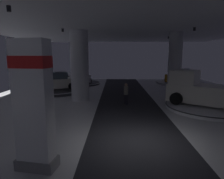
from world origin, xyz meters
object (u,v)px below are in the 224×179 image
(column_right, at_px, (175,65))
(visitor_walking_near, at_px, (126,92))
(display_platform_deep_left, at_px, (79,83))
(display_platform_far_left, at_px, (55,91))
(brand_sign_pylon, at_px, (34,105))
(pickup_truck_mid_right, at_px, (205,91))
(display_car_far_left, at_px, (55,81))
(display_car_deep_left, at_px, (79,76))
(display_car_deep_right, at_px, (180,76))
(display_platform_deep_right, at_px, (179,83))
(column_left, at_px, (80,66))
(display_platform_mid_right, at_px, (208,107))

(column_right, relative_size, visitor_walking_near, 3.46)
(display_platform_deep_left, distance_m, display_platform_far_left, 5.78)
(brand_sign_pylon, bearing_deg, display_platform_deep_left, 96.12)
(pickup_truck_mid_right, bearing_deg, display_car_far_left, 154.24)
(display_car_deep_left, height_order, visitor_walking_near, display_car_deep_left)
(display_platform_deep_left, distance_m, display_car_deep_left, 0.87)
(display_car_deep_right, bearing_deg, pickup_truck_mid_right, -99.97)
(display_platform_deep_right, relative_size, display_car_deep_right, 1.36)
(brand_sign_pylon, bearing_deg, column_right, 55.57)
(display_platform_deep_right, bearing_deg, display_platform_far_left, -156.88)
(display_car_far_left, height_order, visitor_walking_near, display_car_far_left)
(column_left, distance_m, display_platform_far_left, 5.18)
(display_platform_far_left, xyz_separation_m, display_car_far_left, (0.03, 0.01, 0.90))
(display_car_far_left, bearing_deg, display_car_deep_left, 77.18)
(column_right, height_order, display_car_deep_left, column_right)
(column_left, distance_m, display_platform_deep_right, 14.61)
(display_platform_mid_right, xyz_separation_m, display_platform_far_left, (-12.23, 5.93, 0.03))
(visitor_walking_near, bearing_deg, display_car_deep_right, 55.63)
(display_platform_mid_right, distance_m, display_car_deep_left, 15.94)
(display_platform_mid_right, bearing_deg, visitor_walking_near, 168.13)
(display_platform_deep_right, height_order, display_platform_mid_right, display_platform_mid_right)
(column_left, relative_size, display_platform_far_left, 1.07)
(display_platform_deep_left, bearing_deg, display_car_deep_left, 114.60)
(display_car_deep_left, bearing_deg, display_platform_deep_right, 1.49)
(column_left, height_order, column_right, same)
(column_right, bearing_deg, pickup_truck_mid_right, -72.70)
(brand_sign_pylon, distance_m, pickup_truck_mid_right, 11.46)
(pickup_truck_mid_right, height_order, display_platform_deep_left, pickup_truck_mid_right)
(display_car_far_left, bearing_deg, brand_sign_pylon, -75.95)
(display_platform_deep_right, height_order, display_car_deep_right, display_car_deep_right)
(column_right, bearing_deg, display_platform_mid_right, -69.82)
(brand_sign_pylon, distance_m, display_platform_deep_right, 22.07)
(display_platform_deep_left, height_order, display_car_far_left, display_car_far_left)
(column_left, bearing_deg, display_platform_deep_left, 100.88)
(pickup_truck_mid_right, bearing_deg, brand_sign_pylon, -138.98)
(pickup_truck_mid_right, bearing_deg, display_car_deep_left, 133.07)
(column_right, relative_size, display_platform_deep_left, 1.04)
(display_platform_far_left, xyz_separation_m, visitor_walking_near, (6.67, -4.76, 0.73))
(visitor_walking_near, bearing_deg, brand_sign_pylon, -111.39)
(display_platform_deep_right, xyz_separation_m, display_platform_far_left, (-14.01, -5.98, 0.04))
(display_platform_deep_right, bearing_deg, column_left, -139.76)
(display_car_deep_right, height_order, visitor_walking_near, display_car_deep_right)
(column_right, distance_m, pickup_truck_mid_right, 3.97)
(display_car_far_left, bearing_deg, display_car_deep_right, 23.16)
(column_left, bearing_deg, brand_sign_pylon, -88.23)
(display_car_deep_right, relative_size, display_car_deep_left, 0.94)
(display_platform_deep_left, bearing_deg, column_left, -79.12)
(display_platform_far_left, relative_size, visitor_walking_near, 3.23)
(display_platform_deep_left, bearing_deg, display_car_far_left, -103.00)
(column_left, xyz_separation_m, visitor_walking_near, (3.63, -1.46, -1.84))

